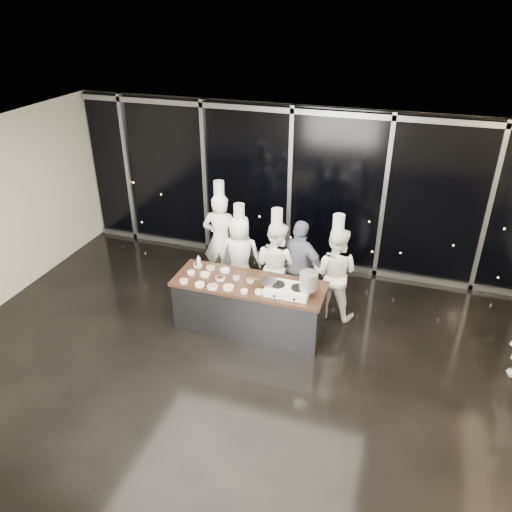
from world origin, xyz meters
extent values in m
plane|color=black|center=(0.00, 0.00, 0.00)|extent=(9.00, 9.00, 0.00)
cube|color=beige|center=(0.00, 3.50, 1.60)|extent=(9.00, 0.02, 3.20)
cube|color=beige|center=(0.00, -3.50, 1.60)|extent=(9.00, 0.02, 3.20)
cube|color=white|center=(0.00, 0.00, 3.20)|extent=(9.00, 7.00, 0.02)
cube|color=black|center=(0.00, 3.44, 1.60)|extent=(8.90, 0.04, 3.18)
cube|color=gray|center=(0.00, 3.39, 3.10)|extent=(8.90, 0.08, 0.10)
cube|color=gray|center=(0.00, 3.39, 0.05)|extent=(8.90, 0.08, 0.10)
cube|color=gray|center=(-3.60, 3.39, 1.60)|extent=(0.08, 0.08, 3.20)
cube|color=gray|center=(-1.80, 3.39, 1.60)|extent=(0.08, 0.08, 3.20)
cube|color=gray|center=(0.00, 3.39, 1.60)|extent=(0.08, 0.08, 3.20)
cube|color=gray|center=(1.80, 3.39, 1.60)|extent=(0.08, 0.08, 3.20)
cube|color=gray|center=(3.60, 3.39, 1.60)|extent=(0.08, 0.08, 3.20)
cube|color=#38383D|center=(0.00, 0.90, 0.42)|extent=(2.40, 0.80, 0.84)
cube|color=#3D261A|center=(0.00, 0.90, 0.87)|extent=(2.46, 0.86, 0.06)
cube|color=white|center=(0.67, 0.78, 0.96)|extent=(0.68, 0.42, 0.12)
cylinder|color=black|center=(0.50, 0.78, 1.03)|extent=(0.23, 0.23, 0.02)
cylinder|color=black|center=(0.84, 0.78, 1.03)|extent=(0.23, 0.23, 0.02)
cylinder|color=black|center=(0.52, 0.56, 0.95)|extent=(0.04, 0.02, 0.04)
cylinder|color=black|center=(0.83, 0.56, 0.95)|extent=(0.04, 0.02, 0.04)
cylinder|color=slate|center=(0.36, 0.77, 1.06)|extent=(0.26, 0.26, 0.04)
cube|color=#4C2B14|center=(0.13, 0.77, 1.07)|extent=(0.19, 0.03, 0.02)
cylinder|color=silver|center=(0.98, 0.79, 1.18)|extent=(0.28, 0.28, 0.28)
cylinder|color=silver|center=(-1.00, 0.58, 0.92)|extent=(0.13, 0.13, 0.04)
cylinder|color=orange|center=(-1.00, 0.58, 0.94)|extent=(0.11, 0.11, 0.01)
cylinder|color=silver|center=(-0.99, 0.86, 0.92)|extent=(0.13, 0.13, 0.04)
cylinder|color=beige|center=(-0.99, 0.86, 0.94)|extent=(0.10, 0.10, 0.01)
cylinder|color=silver|center=(-1.00, 1.13, 0.92)|extent=(0.15, 0.15, 0.04)
cylinder|color=#330F0F|center=(-1.00, 1.13, 0.94)|extent=(0.12, 0.12, 0.01)
cylinder|color=silver|center=(-0.71, 0.56, 0.92)|extent=(0.15, 0.15, 0.04)
cylinder|color=beige|center=(-0.71, 0.56, 0.94)|extent=(0.12, 0.12, 0.01)
cylinder|color=silver|center=(-0.75, 0.87, 0.92)|extent=(0.16, 0.16, 0.04)
cylinder|color=#D7C86B|center=(-0.75, 0.87, 0.94)|extent=(0.13, 0.13, 0.01)
cylinder|color=silver|center=(-0.75, 1.11, 0.92)|extent=(0.14, 0.14, 0.04)
cylinder|color=#A16C50|center=(-0.75, 1.11, 0.94)|extent=(0.12, 0.12, 0.01)
cylinder|color=silver|center=(-0.49, 0.56, 0.92)|extent=(0.17, 0.17, 0.04)
cylinder|color=#C2664F|center=(-0.49, 0.56, 0.94)|extent=(0.14, 0.14, 0.01)
cylinder|color=silver|center=(-0.48, 0.84, 0.92)|extent=(0.15, 0.15, 0.04)
cylinder|color=black|center=(-0.48, 0.84, 0.94)|extent=(0.13, 0.13, 0.01)
cylinder|color=silver|center=(-0.49, 1.10, 0.92)|extent=(0.17, 0.17, 0.04)
cylinder|color=silver|center=(-0.49, 1.10, 0.94)|extent=(0.14, 0.14, 0.01)
cylinder|color=silver|center=(-0.25, 0.62, 0.92)|extent=(0.17, 0.17, 0.04)
cylinder|color=tan|center=(-0.25, 0.62, 0.94)|extent=(0.14, 0.14, 0.01)
cylinder|color=silver|center=(-0.23, 0.94, 0.92)|extent=(0.11, 0.11, 0.04)
cylinder|color=#985957|center=(-0.23, 0.94, 0.94)|extent=(0.09, 0.09, 0.01)
cylinder|color=silver|center=(0.03, 0.59, 0.92)|extent=(0.11, 0.11, 0.04)
cylinder|color=#C4B29C|center=(0.03, 0.59, 0.94)|extent=(0.09, 0.09, 0.01)
cylinder|color=silver|center=(0.02, 0.93, 0.92)|extent=(0.12, 0.12, 0.04)
cylinder|color=#8B613F|center=(0.02, 0.93, 0.94)|extent=(0.10, 0.10, 0.01)
cylinder|color=silver|center=(0.25, 0.65, 0.92)|extent=(0.14, 0.14, 0.04)
cylinder|color=gold|center=(0.25, 0.65, 0.94)|extent=(0.11, 0.11, 0.01)
cylinder|color=white|center=(-0.97, 1.11, 0.98)|extent=(0.06, 0.06, 0.17)
cone|color=white|center=(-0.97, 1.11, 1.10)|extent=(0.05, 0.05, 0.06)
imported|color=white|center=(-0.98, 2.13, 0.92)|extent=(0.71, 0.50, 1.84)
cylinder|color=silver|center=(-0.98, 2.13, 1.94)|extent=(0.21, 0.21, 0.26)
imported|color=white|center=(-0.52, 1.90, 0.78)|extent=(0.85, 0.65, 1.56)
cylinder|color=silver|center=(-0.52, 1.90, 1.66)|extent=(0.23, 0.23, 0.26)
imported|color=white|center=(0.22, 1.71, 0.82)|extent=(0.98, 0.89, 1.64)
cylinder|color=silver|center=(0.22, 1.71, 1.74)|extent=(0.25, 0.25, 0.26)
imported|color=#161D3D|center=(0.63, 1.76, 0.84)|extent=(1.07, 0.71, 1.68)
imported|color=white|center=(1.23, 1.74, 0.83)|extent=(0.87, 0.71, 1.66)
cylinder|color=silver|center=(1.23, 1.74, 1.76)|extent=(0.21, 0.21, 0.26)
camera|label=1|loc=(2.22, -5.56, 5.05)|focal=35.00mm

